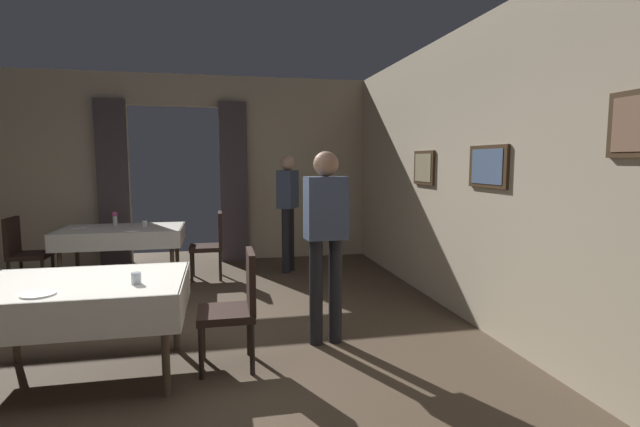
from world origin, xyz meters
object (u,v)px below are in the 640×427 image
object	(u,v)px
plate_mid_b	(38,294)
plate_far_b	(77,227)
flower_vase_far	(115,218)
person_diner_standing_aside	(288,203)
chair_far_right	(212,242)
plate_far_d	(132,230)
chair_mid_right	(236,303)
person_waiter_by_doorway	(326,231)
dining_table_far	(122,234)
dining_table_mid	(82,292)
glass_mid_a	(136,278)
glass_far_c	(145,223)
chair_far_left	(23,250)

from	to	relation	value
plate_mid_b	plate_far_b	xyz separation A→B (m)	(-0.67, 3.41, 0.00)
flower_vase_far	person_diner_standing_aside	distance (m)	2.41
chair_far_right	plate_far_d	xyz separation A→B (m)	(-0.99, -0.33, 0.24)
chair_mid_right	person_waiter_by_doorway	world-z (taller)	person_waiter_by_doorway
dining_table_far	flower_vase_far	bearing A→B (deg)	117.01
flower_vase_far	plate_far_d	world-z (taller)	flower_vase_far
dining_table_mid	person_waiter_by_doorway	world-z (taller)	person_waiter_by_doorway
glass_mid_a	plate_far_b	xyz separation A→B (m)	(-1.26, 3.23, -0.04)
plate_far_b	glass_far_c	xyz separation A→B (m)	(0.86, -0.05, 0.03)
chair_far_right	flower_vase_far	world-z (taller)	flower_vase_far
chair_mid_right	glass_mid_a	world-z (taller)	chair_mid_right
glass_far_c	person_diner_standing_aside	size ratio (longest dim) A/B	0.05
dining_table_far	plate_far_b	bearing A→B (deg)	169.31
chair_far_right	chair_far_left	bearing A→B (deg)	-177.73
flower_vase_far	person_waiter_by_doorway	distance (m)	3.73
chair_far_left	glass_far_c	size ratio (longest dim) A/B	11.55
person_waiter_by_doorway	plate_far_d	bearing A→B (deg)	130.98
flower_vase_far	person_diner_standing_aside	size ratio (longest dim) A/B	0.11
plate_mid_b	person_diner_standing_aside	bearing A→B (deg)	58.04
plate_far_b	plate_far_d	xyz separation A→B (m)	(0.76, -0.44, 0.00)
flower_vase_far	plate_mid_b	bearing A→B (deg)	-86.38
dining_table_far	person_waiter_by_doorway	size ratio (longest dim) A/B	0.91
chair_far_left	plate_far_d	world-z (taller)	chair_far_left
plate_far_d	chair_mid_right	bearing A→B (deg)	-65.25
plate_mid_b	plate_far_d	world-z (taller)	same
chair_mid_right	glass_far_c	xyz separation A→B (m)	(-1.11, 3.03, 0.27)
chair_far_left	flower_vase_far	distance (m)	1.15
dining_table_far	glass_mid_a	xyz separation A→B (m)	(0.68, -3.13, 0.12)
plate_far_b	plate_far_d	bearing A→B (deg)	-30.17
chair_far_right	plate_far_b	size ratio (longest dim) A/B	3.88
chair_mid_right	person_waiter_by_doorway	distance (m)	1.00
chair_mid_right	plate_mid_b	xyz separation A→B (m)	(-1.30, -0.33, 0.24)
chair_mid_right	plate_far_b	xyz separation A→B (m)	(-1.98, 3.08, 0.24)
chair_mid_right	plate_far_d	distance (m)	2.92
glass_mid_a	glass_far_c	size ratio (longest dim) A/B	1.03
dining_table_mid	glass_far_c	xyz separation A→B (m)	(0.02, 3.01, 0.13)
plate_mid_b	flower_vase_far	distance (m)	3.56
chair_far_right	person_diner_standing_aside	world-z (taller)	person_diner_standing_aside
plate_far_d	person_diner_standing_aside	world-z (taller)	person_diner_standing_aside
chair_mid_right	person_diner_standing_aside	world-z (taller)	person_diner_standing_aside
chair_mid_right	plate_mid_b	distance (m)	1.36
glass_far_c	plate_far_d	xyz separation A→B (m)	(-0.10, -0.39, -0.03)
dining_table_mid	person_diner_standing_aside	bearing A→B (deg)	57.49
person_waiter_by_doorway	plate_far_b	bearing A→B (deg)	135.13
plate_mid_b	person_diner_standing_aside	world-z (taller)	person_diner_standing_aside
plate_mid_b	plate_far_b	world-z (taller)	same
dining_table_far	chair_far_right	bearing A→B (deg)	0.04
dining_table_far	plate_far_b	size ratio (longest dim) A/B	6.57
dining_table_far	flower_vase_far	world-z (taller)	flower_vase_far
dining_table_far	chair_far_right	distance (m)	1.18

